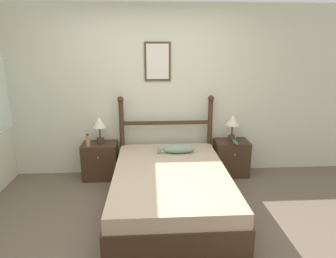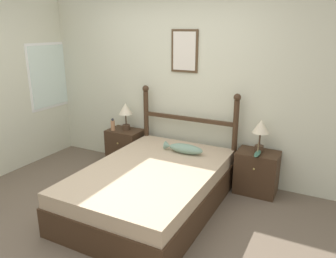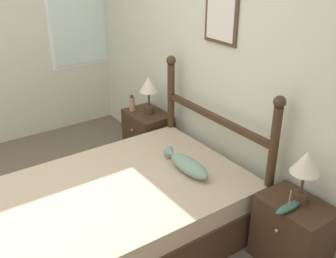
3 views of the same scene
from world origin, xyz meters
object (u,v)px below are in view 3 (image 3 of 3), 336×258
Objects in this scene: nightstand_left at (147,135)px; table_lamp_left at (149,88)px; fish_pillow at (187,165)px; bed at (117,213)px; table_lamp_right at (305,167)px; nightstand_right at (292,234)px; model_boat at (288,207)px; bottle at (132,103)px.

table_lamp_left is (0.02, 0.02, 0.56)m from nightstand_left.
fish_pillow reaches higher than nightstand_left.
bed is 5.08× the size of table_lamp_right.
table_lamp_right is (-0.00, 0.02, 0.56)m from nightstand_right.
bed is 3.81× the size of nightstand_left.
nightstand_right is 1.04× the size of fish_pillow.
bed is at bearing -136.60° from table_lamp_right.
nightstand_left is 1.00× the size of nightstand_right.
nightstand_right is at bearing -0.61° from table_lamp_left.
table_lamp_right is 0.78× the size of fish_pillow.
nightstand_right is 1.34× the size of table_lamp_left.
table_lamp_left is at bearing -179.93° from table_lamp_right.
table_lamp_left is 1.99m from table_lamp_right.
model_boat reaches higher than bed.
model_boat is (1.02, 0.81, 0.33)m from bed.
model_boat is (0.01, -0.12, 0.30)m from nightstand_right.
table_lamp_left is at bearing 176.09° from model_boat.
table_lamp_right reaches higher than bottle.
table_lamp_right is (1.99, 0.00, 0.00)m from table_lamp_left.
fish_pillow is at bearing -9.75° from bottle.
table_lamp_right is at bearing 0.67° from nightstand_left.
bottle reaches higher than model_boat.
table_lamp_right reaches higher than bed.
bottle is at bearing 170.25° from fish_pillow.
bed is 3.95× the size of fish_pillow.
table_lamp_left and table_lamp_right have the same top height.
table_lamp_left reaches higher than model_boat.
table_lamp_right reaches higher than nightstand_left.
table_lamp_right is at bearing 97.02° from nightstand_right.
bottle reaches higher than nightstand_right.
nightstand_right is 2.21× the size of model_boat.
table_lamp_left is (-0.99, 0.94, 0.60)m from bed.
model_boat reaches higher than nightstand_right.
table_lamp_left is 1.20m from fish_pillow.
table_lamp_left is 2.18× the size of bottle.
nightstand_left is (-1.00, 0.92, 0.03)m from bed.
nightstand_left is 2.04m from model_boat.
nightstand_left is 1.34× the size of table_lamp_left.
table_lamp_left is at bearing 51.96° from nightstand_left.
table_lamp_right reaches higher than nightstand_right.
fish_pillow is (-0.88, -0.20, -0.02)m from model_boat.
model_boat is (2.00, -0.14, -0.27)m from table_lamp_left.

